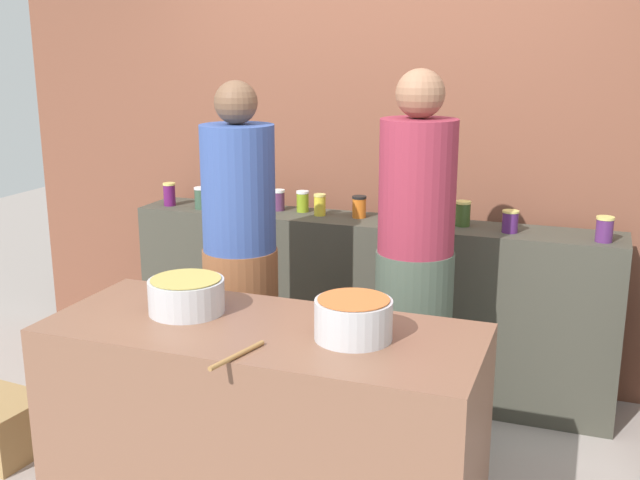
# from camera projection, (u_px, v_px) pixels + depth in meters

# --- Properties ---
(storefront_wall) EXTENTS (4.80, 0.12, 3.00)m
(storefront_wall) POSITION_uv_depth(u_px,v_px,m) (386.00, 119.00, 4.38)
(storefront_wall) COLOR brown
(storefront_wall) RESTS_ON ground
(display_shelf) EXTENTS (2.70, 0.36, 0.99)m
(display_shelf) POSITION_uv_depth(u_px,v_px,m) (366.00, 304.00, 4.31)
(display_shelf) COLOR #3E3D33
(display_shelf) RESTS_ON ground
(prep_table) EXTENTS (1.70, 0.70, 0.86)m
(prep_table) POSITION_uv_depth(u_px,v_px,m) (264.00, 428.00, 3.05)
(prep_table) COLOR brown
(prep_table) RESTS_ON ground
(preserve_jar_0) EXTENTS (0.07, 0.07, 0.14)m
(preserve_jar_0) POSITION_uv_depth(u_px,v_px,m) (169.00, 194.00, 4.52)
(preserve_jar_0) COLOR #5A1653
(preserve_jar_0) RESTS_ON display_shelf
(preserve_jar_1) EXTENTS (0.09, 0.09, 0.13)m
(preserve_jar_1) POSITION_uv_depth(u_px,v_px,m) (202.00, 198.00, 4.44)
(preserve_jar_1) COLOR #344F3B
(preserve_jar_1) RESTS_ON display_shelf
(preserve_jar_2) EXTENTS (0.09, 0.09, 0.10)m
(preserve_jar_2) POSITION_uv_depth(u_px,v_px,m) (237.00, 203.00, 4.36)
(preserve_jar_2) COLOR #394235
(preserve_jar_2) RESTS_ON display_shelf
(preserve_jar_3) EXTENTS (0.09, 0.09, 0.15)m
(preserve_jar_3) POSITION_uv_depth(u_px,v_px,m) (262.00, 197.00, 4.43)
(preserve_jar_3) COLOR gold
(preserve_jar_3) RESTS_ON display_shelf
(preserve_jar_4) EXTENTS (0.07, 0.07, 0.12)m
(preserve_jar_4) POSITION_uv_depth(u_px,v_px,m) (279.00, 200.00, 4.40)
(preserve_jar_4) COLOR #52294C
(preserve_jar_4) RESTS_ON display_shelf
(preserve_jar_5) EXTENTS (0.07, 0.07, 0.12)m
(preserve_jar_5) POSITION_uv_depth(u_px,v_px,m) (303.00, 201.00, 4.36)
(preserve_jar_5) COLOR olive
(preserve_jar_5) RESTS_ON display_shelf
(preserve_jar_6) EXTENTS (0.07, 0.07, 0.12)m
(preserve_jar_6) POSITION_uv_depth(u_px,v_px,m) (320.00, 205.00, 4.27)
(preserve_jar_6) COLOR gold
(preserve_jar_6) RESTS_ON display_shelf
(preserve_jar_7) EXTENTS (0.08, 0.08, 0.12)m
(preserve_jar_7) POSITION_uv_depth(u_px,v_px,m) (359.00, 207.00, 4.21)
(preserve_jar_7) COLOR #CE631C
(preserve_jar_7) RESTS_ON display_shelf
(preserve_jar_8) EXTENTS (0.07, 0.07, 0.11)m
(preserve_jar_8) POSITION_uv_depth(u_px,v_px,m) (416.00, 215.00, 4.02)
(preserve_jar_8) COLOR #CF6418
(preserve_jar_8) RESTS_ON display_shelf
(preserve_jar_9) EXTENTS (0.08, 0.08, 0.13)m
(preserve_jar_9) POSITION_uv_depth(u_px,v_px,m) (463.00, 213.00, 4.02)
(preserve_jar_9) COLOR #334D20
(preserve_jar_9) RESTS_ON display_shelf
(preserve_jar_10) EXTENTS (0.08, 0.08, 0.11)m
(preserve_jar_10) POSITION_uv_depth(u_px,v_px,m) (510.00, 221.00, 3.88)
(preserve_jar_10) COLOR #4C2060
(preserve_jar_10) RESTS_ON display_shelf
(preserve_jar_11) EXTENTS (0.09, 0.09, 0.12)m
(preserve_jar_11) POSITION_uv_depth(u_px,v_px,m) (605.00, 229.00, 3.70)
(preserve_jar_11) COLOR #50255E
(preserve_jar_11) RESTS_ON display_shelf
(cooking_pot_left) EXTENTS (0.31, 0.31, 0.14)m
(cooking_pot_left) POSITION_uv_depth(u_px,v_px,m) (187.00, 296.00, 3.09)
(cooking_pot_left) COLOR #B7B7BC
(cooking_pot_left) RESTS_ON prep_table
(cooking_pot_center) EXTENTS (0.29, 0.29, 0.15)m
(cooking_pot_center) POSITION_uv_depth(u_px,v_px,m) (353.00, 319.00, 2.81)
(cooking_pot_center) COLOR #B7B7BC
(cooking_pot_center) RESTS_ON prep_table
(wooden_spoon) EXTENTS (0.09, 0.28, 0.02)m
(wooden_spoon) POSITION_uv_depth(u_px,v_px,m) (237.00, 355.00, 2.65)
(wooden_spoon) COLOR #9E703D
(wooden_spoon) RESTS_ON prep_table
(cook_with_tongs) EXTENTS (0.36, 0.36, 1.76)m
(cook_with_tongs) POSITION_uv_depth(u_px,v_px,m) (241.00, 283.00, 3.69)
(cook_with_tongs) COLOR brown
(cook_with_tongs) RESTS_ON ground
(cook_in_cap) EXTENTS (0.36, 0.36, 1.82)m
(cook_in_cap) POSITION_uv_depth(u_px,v_px,m) (414.00, 286.00, 3.55)
(cook_in_cap) COLOR #445144
(cook_in_cap) RESTS_ON ground
(bread_crate) EXTENTS (0.41, 0.38, 0.28)m
(bread_crate) POSITION_uv_depth(u_px,v_px,m) (1.00, 427.00, 3.66)
(bread_crate) COLOR #9C794A
(bread_crate) RESTS_ON ground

